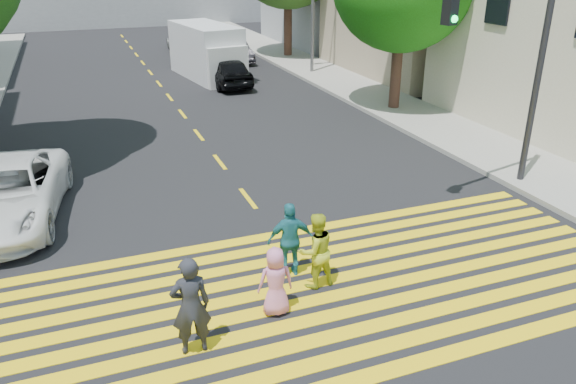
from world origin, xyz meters
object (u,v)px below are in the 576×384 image
pedestrian_man (191,306)px  dark_car_parked (235,51)px  pedestrian_extra (290,240)px  white_van (208,53)px  dark_car_near (228,71)px  silver_car (183,41)px  pedestrian_child (276,281)px  traffic_signal (517,50)px  pedestrian_woman (316,251)px  white_sedan (6,193)px

pedestrian_man → dark_car_parked: bearing=-105.5°
pedestrian_man → pedestrian_extra: 2.88m
white_van → pedestrian_man: bearing=-112.5°
dark_car_near → silver_car: 10.74m
pedestrian_child → traffic_signal: bearing=-151.6°
pedestrian_woman → pedestrian_child: size_ratio=1.17×
dark_car_near → pedestrian_man: bearing=73.2°
pedestrian_woman → silver_car: size_ratio=0.34×
white_van → traffic_signal: 18.06m
pedestrian_child → white_sedan: size_ratio=0.25×
pedestrian_man → white_van: bearing=-102.3°
pedestrian_extra → traffic_signal: 7.67m
pedestrian_man → silver_car: (5.71, 29.64, -0.22)m
white_van → dark_car_parked: bearing=48.6°
pedestrian_man → white_van: size_ratio=0.30×
pedestrian_child → white_van: bearing=-94.3°
pedestrian_woman → white_van: bearing=-104.4°
pedestrian_extra → white_van: size_ratio=0.27×
pedestrian_extra → traffic_signal: (6.77, 1.95, 3.03)m
pedestrian_child → dark_car_near: bearing=-96.7°
pedestrian_child → dark_car_parked: bearing=-98.3°
pedestrian_man → silver_car: bearing=-99.0°
white_sedan → dark_car_near: (8.90, 12.47, -0.01)m
pedestrian_man → silver_car: 30.18m
pedestrian_man → pedestrian_child: bearing=-160.2°
silver_car → pedestrian_child: bearing=85.8°
dark_car_parked → white_sedan: bearing=-121.5°
dark_car_parked → traffic_signal: traffic_signal is taller
pedestrian_woman → white_sedan: bearing=-49.2°
pedestrian_man → dark_car_near: size_ratio=0.42×
pedestrian_extra → pedestrian_child: bearing=66.8°
pedestrian_man → pedestrian_extra: size_ratio=1.11×
pedestrian_child → dark_car_parked: size_ratio=0.35×
dark_car_near → traffic_signal: traffic_signal is taller
pedestrian_man → white_sedan: bearing=-62.0°
pedestrian_man → pedestrian_child: (1.63, 0.53, -0.22)m
white_sedan → silver_car: size_ratio=1.14×
dark_car_near → white_van: (-0.40, 2.18, 0.55)m
dark_car_near → traffic_signal: (3.37, -15.29, 3.11)m
dark_car_near → silver_car: dark_car_near is taller
traffic_signal → pedestrian_extra: bearing=-177.4°
pedestrian_child → white_sedan: bearing=-45.1°
dark_car_near → white_van: 2.29m
white_sedan → traffic_signal: bearing=-4.9°
pedestrian_woman → white_van: (2.68, 19.97, 0.49)m
pedestrian_child → silver_car: silver_car is taller
pedestrian_extra → white_van: 19.66m
pedestrian_woman → traffic_signal: 7.56m
pedestrian_man → pedestrian_extra: (2.35, 1.66, -0.09)m
pedestrian_extra → white_sedan: 7.28m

